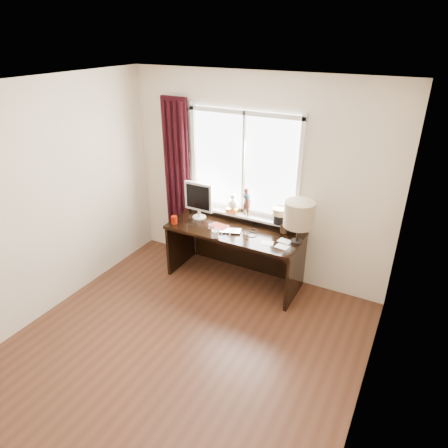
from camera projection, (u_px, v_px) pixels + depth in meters
The scene contains 18 objects.
floor at pixel (170, 363), 4.00m from camera, with size 3.50×4.00×0.00m, color #522D1C.
ceiling at pixel (148, 93), 2.85m from camera, with size 3.50×4.00×0.00m, color white.
wall_back at pixel (256, 180), 5.01m from camera, with size 3.50×2.60×0.00m, color beige.
wall_left at pixel (24, 211), 4.16m from camera, with size 4.00×2.60×0.00m, color beige.
wall_right at pixel (372, 312), 2.69m from camera, with size 4.00×2.60×0.00m, color beige.
laptop at pixel (228, 231), 4.94m from camera, with size 0.33×0.21×0.03m, color silver.
mug at pixel (216, 234), 4.78m from camera, with size 0.10×0.10×0.10m, color white.
red_cup at pixel (174, 220), 5.13m from camera, with size 0.08×0.08×0.10m, color #7D1100.
window at pixel (243, 179), 5.02m from camera, with size 1.52×0.23×1.40m.
curtain at pixel (177, 182), 5.49m from camera, with size 0.38×0.09×2.25m.
desk at pixel (238, 243), 5.19m from camera, with size 1.70×0.70×0.75m.
monitor at pixel (199, 198), 5.19m from camera, with size 0.40×0.18×0.49m.
notebook_stack at pixel (219, 227), 5.03m from camera, with size 0.24×0.18×0.03m.
brush_holder at pixel (284, 228), 4.90m from camera, with size 0.09×0.09×0.25m.
icon_frame at pixel (296, 227), 4.91m from camera, with size 0.10×0.04×0.13m.
table_lamp at pixel (299, 215), 4.53m from camera, with size 0.35×0.35×0.52m.
loose_papers at pixel (278, 244), 4.67m from camera, with size 0.35×0.28×0.00m.
desk_cables at pixel (253, 231), 4.95m from camera, with size 0.22×0.42×0.01m.
Camera 1 is at (1.88, -2.37, 3.02)m, focal length 32.00 mm.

